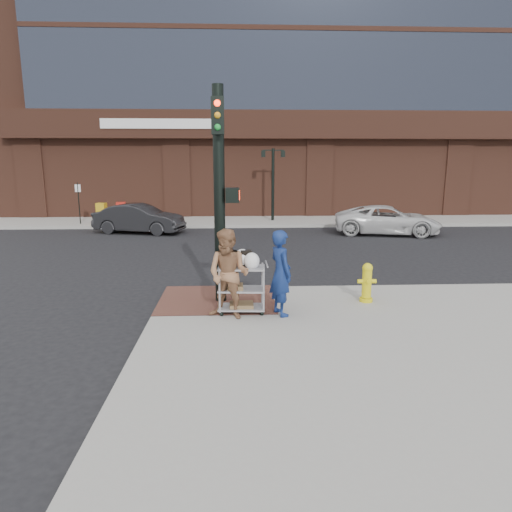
{
  "coord_description": "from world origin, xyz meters",
  "views": [
    {
      "loc": [
        -0.14,
        -9.87,
        3.49
      ],
      "look_at": [
        0.35,
        0.8,
        1.25
      ],
      "focal_mm": 32.0,
      "sensor_mm": 36.0,
      "label": 1
    }
  ],
  "objects_px": {
    "woman_blue": "(281,273)",
    "utility_cart": "(241,285)",
    "traffic_signal_pole": "(220,190)",
    "sedan_dark": "(139,219)",
    "minivan_white": "(387,220)",
    "fire_hydrant": "(367,282)",
    "pedestrian_tan": "(229,274)",
    "lamp_post": "(273,176)"
  },
  "relations": [
    {
      "from": "lamp_post",
      "to": "woman_blue",
      "type": "height_order",
      "value": "lamp_post"
    },
    {
      "from": "traffic_signal_pole",
      "to": "woman_blue",
      "type": "bearing_deg",
      "value": -38.6
    },
    {
      "from": "traffic_signal_pole",
      "to": "utility_cart",
      "type": "bearing_deg",
      "value": -62.7
    },
    {
      "from": "traffic_signal_pole",
      "to": "utility_cart",
      "type": "relative_size",
      "value": 3.52
    },
    {
      "from": "traffic_signal_pole",
      "to": "woman_blue",
      "type": "height_order",
      "value": "traffic_signal_pole"
    },
    {
      "from": "utility_cart",
      "to": "woman_blue",
      "type": "bearing_deg",
      "value": -10.04
    },
    {
      "from": "fire_hydrant",
      "to": "minivan_white",
      "type": "bearing_deg",
      "value": 69.32
    },
    {
      "from": "sedan_dark",
      "to": "fire_hydrant",
      "type": "relative_size",
      "value": 4.56
    },
    {
      "from": "pedestrian_tan",
      "to": "minivan_white",
      "type": "xyz_separation_m",
      "value": [
        7.46,
        12.04,
        -0.43
      ]
    },
    {
      "from": "lamp_post",
      "to": "pedestrian_tan",
      "type": "relative_size",
      "value": 2.07
    },
    {
      "from": "sedan_dark",
      "to": "fire_hydrant",
      "type": "distance_m",
      "value": 14.29
    },
    {
      "from": "minivan_white",
      "to": "utility_cart",
      "type": "xyz_separation_m",
      "value": [
        -7.18,
        -11.73,
        0.1
      ]
    },
    {
      "from": "pedestrian_tan",
      "to": "sedan_dark",
      "type": "distance_m",
      "value": 13.73
    },
    {
      "from": "traffic_signal_pole",
      "to": "sedan_dark",
      "type": "height_order",
      "value": "traffic_signal_pole"
    },
    {
      "from": "sedan_dark",
      "to": "utility_cart",
      "type": "xyz_separation_m",
      "value": [
        4.82,
        -12.64,
        0.08
      ]
    },
    {
      "from": "pedestrian_tan",
      "to": "fire_hydrant",
      "type": "bearing_deg",
      "value": 39.28
    },
    {
      "from": "sedan_dark",
      "to": "lamp_post",
      "type": "bearing_deg",
      "value": -48.08
    },
    {
      "from": "woman_blue",
      "to": "minivan_white",
      "type": "bearing_deg",
      "value": -50.35
    },
    {
      "from": "sedan_dark",
      "to": "pedestrian_tan",
      "type": "bearing_deg",
      "value": -145.79
    },
    {
      "from": "woman_blue",
      "to": "utility_cart",
      "type": "xyz_separation_m",
      "value": [
        -0.85,
        0.15,
        -0.3
      ]
    },
    {
      "from": "pedestrian_tan",
      "to": "minivan_white",
      "type": "bearing_deg",
      "value": 80.56
    },
    {
      "from": "lamp_post",
      "to": "pedestrian_tan",
      "type": "xyz_separation_m",
      "value": [
        -2.29,
        -16.43,
        -1.5
      ]
    },
    {
      "from": "sedan_dark",
      "to": "minivan_white",
      "type": "bearing_deg",
      "value": -79.45
    },
    {
      "from": "lamp_post",
      "to": "traffic_signal_pole",
      "type": "relative_size",
      "value": 0.8
    },
    {
      "from": "lamp_post",
      "to": "pedestrian_tan",
      "type": "distance_m",
      "value": 16.66
    },
    {
      "from": "utility_cart",
      "to": "sedan_dark",
      "type": "bearing_deg",
      "value": 110.87
    },
    {
      "from": "utility_cart",
      "to": "fire_hydrant",
      "type": "bearing_deg",
      "value": 13.01
    },
    {
      "from": "lamp_post",
      "to": "fire_hydrant",
      "type": "xyz_separation_m",
      "value": [
        1.01,
        -15.43,
        -1.98
      ]
    },
    {
      "from": "woman_blue",
      "to": "fire_hydrant",
      "type": "distance_m",
      "value": 2.37
    },
    {
      "from": "minivan_white",
      "to": "traffic_signal_pole",
      "type": "bearing_deg",
      "value": 157.52
    },
    {
      "from": "sedan_dark",
      "to": "woman_blue",
      "type": "bearing_deg",
      "value": -141.22
    },
    {
      "from": "woman_blue",
      "to": "sedan_dark",
      "type": "bearing_deg",
      "value": 1.61
    },
    {
      "from": "traffic_signal_pole",
      "to": "sedan_dark",
      "type": "bearing_deg",
      "value": 110.35
    },
    {
      "from": "traffic_signal_pole",
      "to": "sedan_dark",
      "type": "xyz_separation_m",
      "value": [
        -4.35,
        11.74,
        -2.12
      ]
    },
    {
      "from": "woman_blue",
      "to": "minivan_white",
      "type": "height_order",
      "value": "woman_blue"
    },
    {
      "from": "lamp_post",
      "to": "utility_cart",
      "type": "height_order",
      "value": "lamp_post"
    },
    {
      "from": "traffic_signal_pole",
      "to": "woman_blue",
      "type": "relative_size",
      "value": 2.65
    },
    {
      "from": "woman_blue",
      "to": "sedan_dark",
      "type": "relative_size",
      "value": 0.44
    },
    {
      "from": "lamp_post",
      "to": "utility_cart",
      "type": "bearing_deg",
      "value": -97.11
    },
    {
      "from": "pedestrian_tan",
      "to": "sedan_dark",
      "type": "height_order",
      "value": "pedestrian_tan"
    },
    {
      "from": "woman_blue",
      "to": "utility_cart",
      "type": "relative_size",
      "value": 1.33
    },
    {
      "from": "traffic_signal_pole",
      "to": "pedestrian_tan",
      "type": "xyz_separation_m",
      "value": [
        0.19,
        -1.21,
        -1.71
      ]
    }
  ]
}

